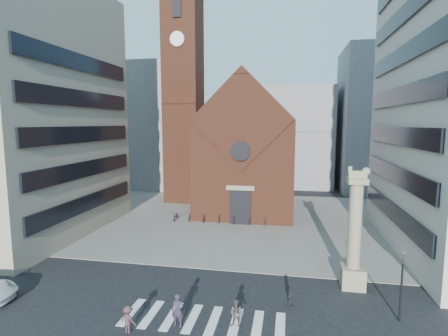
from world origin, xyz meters
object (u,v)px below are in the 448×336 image
Objects in this scene: traffic_light at (402,284)px; lion_column at (354,240)px; pedestrian_2 at (290,296)px; scooter_0 at (176,216)px; pedestrian_1 at (237,314)px; pedestrian_0 at (178,310)px.

lion_column is at bearing 116.46° from traffic_light.
scooter_0 is at bearing 21.39° from pedestrian_2.
scooter_0 is (-19.84, 18.12, -1.75)m from traffic_light.
lion_column is 10.12m from pedestrian_1.
lion_column is 4.48× the size of pedestrian_0.
lion_column reaches higher than traffic_light.
lion_column is 6.25m from pedestrian_2.
pedestrian_2 is (6.35, 3.33, -0.20)m from pedestrian_0.
pedestrian_2 is (-4.35, -3.60, -2.69)m from lion_column.
lion_column is 12.99m from pedestrian_0.
traffic_light is 2.61× the size of pedestrian_1.
pedestrian_1 is 23.08m from scooter_0.
pedestrian_2 is 22.27m from scooter_0.
pedestrian_0 is at bearing -167.04° from traffic_light.
pedestrian_2 is at bearing 176.36° from traffic_light.
scooter_0 is (-13.49, 17.72, -0.23)m from pedestrian_2.
lion_column is at bearing -41.70° from scooter_0.
traffic_light is 13.10m from pedestrian_0.
pedestrian_1 is at bearing -66.31° from scooter_0.
pedestrian_0 is (-10.71, -6.92, -2.49)m from lion_column.
traffic_light is 6.54m from pedestrian_2.
lion_column is at bearing 49.94° from pedestrian_1.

